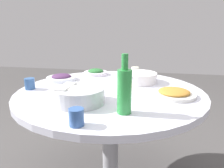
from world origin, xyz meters
TOP-DOWN VIEW (x-y plane):
  - round_dining_table at (0.00, 0.00)m, footprint 1.15×1.15m
  - rice_bowl at (-0.11, -0.26)m, footprint 0.26×0.26m
  - soup_bowl at (0.16, 0.22)m, footprint 0.25×0.27m
  - dish_tofu_braise at (0.38, -0.05)m, footprint 0.24×0.24m
  - dish_eggplant at (-0.40, 0.17)m, footprint 0.22×0.22m
  - dish_greens at (-0.20, 0.40)m, footprint 0.19×0.19m
  - green_bottle at (0.13, -0.35)m, footprint 0.07×0.07m
  - tea_cup_near at (-0.50, -0.08)m, footprint 0.06×0.06m
  - tea_cup_far at (0.11, 0.50)m, footprint 0.06×0.06m
  - tea_cup_side at (-0.04, -0.51)m, footprint 0.06×0.06m

SIDE VIEW (x-z plane):
  - round_dining_table at x=0.00m, z-range 0.27..1.00m
  - dish_tofu_braise at x=0.38m, z-range 0.72..0.76m
  - dish_eggplant at x=-0.40m, z-range 0.72..0.77m
  - dish_greens at x=-0.20m, z-range 0.72..0.77m
  - tea_cup_far at x=0.11m, z-range 0.72..0.78m
  - soup_bowl at x=0.16m, z-range 0.72..0.79m
  - tea_cup_near at x=-0.50m, z-range 0.72..0.79m
  - tea_cup_side at x=-0.04m, z-range 0.72..0.80m
  - rice_bowl at x=-0.11m, z-range 0.72..0.81m
  - green_bottle at x=0.13m, z-range 0.70..0.97m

